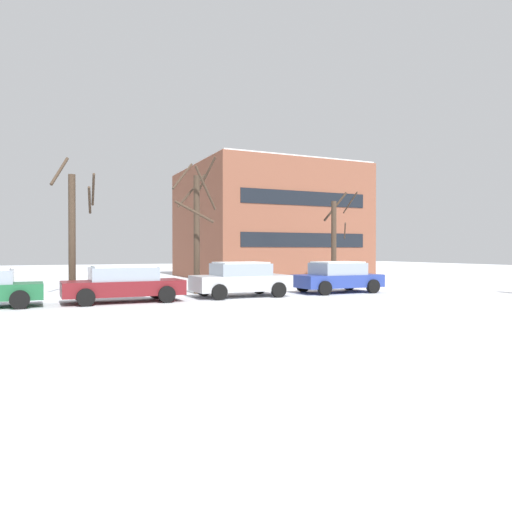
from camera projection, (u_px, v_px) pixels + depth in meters
parked_car_maroon at (123, 283)px, 18.40m from camera, size 4.44×2.04×1.40m
parked_car_silver at (241, 279)px, 20.57m from camera, size 4.06×2.17×1.48m
parked_car_blue at (338, 277)px, 22.58m from camera, size 4.03×2.13×1.45m
tree_far_mid at (73, 230)px, 19.52m from camera, size 1.78×1.75×5.84m
tree_far_right at (197, 225)px, 22.00m from camera, size 2.02×2.32×6.26m
tree_far_left at (335, 240)px, 26.44m from camera, size 1.32×2.11×5.22m
building_far_right at (266, 223)px, 35.70m from camera, size 11.11×11.41×8.00m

